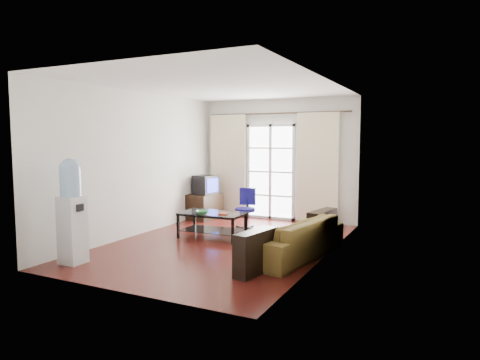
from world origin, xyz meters
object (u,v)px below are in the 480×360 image
(coffee_table, at_px, (212,221))
(task_chair, at_px, (245,218))
(sofa, at_px, (293,238))
(tv_stand, at_px, (205,206))
(water_cooler, at_px, (72,209))
(crt_tv, at_px, (205,185))

(coffee_table, bearing_deg, task_chair, 75.53)
(sofa, relative_size, task_chair, 2.59)
(tv_stand, height_order, water_cooler, water_cooler)
(sofa, relative_size, water_cooler, 1.39)
(sofa, height_order, task_chair, task_chair)
(task_chair, bearing_deg, water_cooler, -120.01)
(tv_stand, height_order, task_chair, task_chair)
(sofa, bearing_deg, crt_tv, -116.91)
(crt_tv, relative_size, task_chair, 0.66)
(sofa, height_order, crt_tv, crt_tv)
(sofa, relative_size, tv_stand, 2.76)
(task_chair, distance_m, water_cooler, 3.50)
(tv_stand, height_order, crt_tv, crt_tv)
(tv_stand, bearing_deg, crt_tv, 76.42)
(crt_tv, bearing_deg, water_cooler, -76.11)
(task_chair, bearing_deg, sofa, -52.84)
(sofa, height_order, tv_stand, sofa)
(tv_stand, bearing_deg, coffee_table, -49.65)
(sofa, relative_size, coffee_table, 1.81)
(tv_stand, relative_size, water_cooler, 0.51)
(sofa, bearing_deg, water_cooler, -47.66)
(sofa, bearing_deg, task_chair, -124.08)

